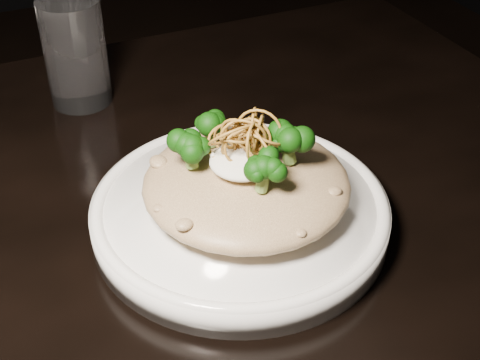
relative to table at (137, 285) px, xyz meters
name	(u,v)px	position (x,y,z in m)	size (l,w,h in m)	color
table	(137,285)	(0.00, 0.00, 0.00)	(1.10, 0.80, 0.75)	black
plate	(240,214)	(0.10, -0.05, 0.10)	(0.28, 0.28, 0.03)	white
risotto	(246,183)	(0.10, -0.05, 0.13)	(0.19, 0.19, 0.04)	brown
broccoli	(235,145)	(0.09, -0.05, 0.18)	(0.13, 0.13, 0.05)	black
cheese	(242,161)	(0.10, -0.05, 0.16)	(0.06, 0.06, 0.02)	white
shallots	(247,133)	(0.10, -0.05, 0.19)	(0.06, 0.06, 0.04)	olive
drinking_glass	(75,53)	(0.02, 0.25, 0.15)	(0.07, 0.07, 0.13)	silver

